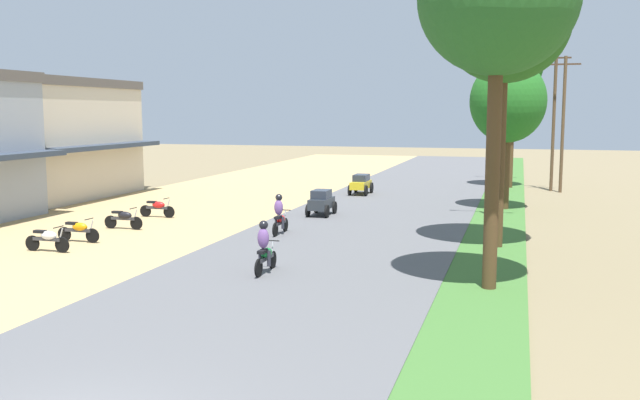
{
  "coord_description": "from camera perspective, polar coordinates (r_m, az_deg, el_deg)",
  "views": [
    {
      "loc": [
        6.56,
        -8.36,
        5.03
      ],
      "look_at": [
        -0.19,
        15.07,
        1.93
      ],
      "focal_mm": 39.06,
      "sensor_mm": 36.0,
      "label": 1
    }
  ],
  "objects": [
    {
      "name": "streetlamp_near",
      "position": [
        32.87,
        14.82,
        6.08
      ],
      "size": [
        3.16,
        0.2,
        7.69
      ],
      "color": "gray",
      "rests_on": "median_strip"
    },
    {
      "name": "utility_pole_near",
      "position": [
        45.9,
        19.3,
        6.06
      ],
      "size": [
        1.8,
        0.2,
        8.42
      ],
      "color": "brown",
      "rests_on": "ground"
    },
    {
      "name": "utility_pole_far",
      "position": [
        46.62,
        18.61,
        6.38
      ],
      "size": [
        1.8,
        0.2,
        8.87
      ],
      "color": "brown",
      "rests_on": "ground"
    },
    {
      "name": "motorbike_ahead_second",
      "position": [
        28.24,
        -3.32,
        -1.26
      ],
      "size": [
        0.54,
        1.8,
        1.66
      ],
      "color": "black",
      "rests_on": "road_strip"
    },
    {
      "name": "parked_motorbike_third",
      "position": [
        28.17,
        -19.16,
        -2.3
      ],
      "size": [
        1.8,
        0.54,
        0.94
      ],
      "color": "black",
      "rests_on": "dirt_shoulder"
    },
    {
      "name": "median_tree_third",
      "position": [
        36.79,
        15.14,
        7.77
      ],
      "size": [
        3.82,
        3.82,
        7.61
      ],
      "color": "#4C351E",
      "rests_on": "median_strip"
    },
    {
      "name": "car_hatchback_charcoal",
      "position": [
        33.36,
        0.12,
        -0.13
      ],
      "size": [
        1.04,
        2.0,
        1.23
      ],
      "color": "#282D33",
      "rests_on": "road_strip"
    },
    {
      "name": "motorbike_foreground_rider",
      "position": [
        21.48,
        -4.54,
        -3.97
      ],
      "size": [
        0.54,
        1.8,
        1.66
      ],
      "color": "black",
      "rests_on": "road_strip"
    },
    {
      "name": "parked_motorbike_second",
      "position": [
        26.62,
        -21.42,
        -2.94
      ],
      "size": [
        1.8,
        0.54,
        0.94
      ],
      "color": "black",
      "rests_on": "dirt_shoulder"
    },
    {
      "name": "streetlamp_mid",
      "position": [
        52.33,
        15.32,
        6.13
      ],
      "size": [
        3.16,
        0.2,
        7.2
      ],
      "color": "gray",
      "rests_on": "median_strip"
    },
    {
      "name": "median_tree_second",
      "position": [
        26.38,
        14.96,
        14.04
      ],
      "size": [
        4.62,
        4.62,
        10.47
      ],
      "color": "#4C351E",
      "rests_on": "median_strip"
    },
    {
      "name": "parked_motorbike_fifth",
      "position": [
        33.74,
        -13.16,
        -0.57
      ],
      "size": [
        1.8,
        0.54,
        0.94
      ],
      "color": "black",
      "rests_on": "dirt_shoulder"
    },
    {
      "name": "parked_motorbike_fourth",
      "position": [
        30.7,
        -15.78,
        -1.41
      ],
      "size": [
        1.8,
        0.54,
        0.94
      ],
      "color": "black",
      "rests_on": "dirt_shoulder"
    },
    {
      "name": "car_sedan_yellow",
      "position": [
        42.04,
        3.38,
        1.38
      ],
      "size": [
        1.1,
        2.26,
        1.19
      ],
      "color": "gold",
      "rests_on": "road_strip"
    },
    {
      "name": "shophouse_mid",
      "position": [
        43.54,
        -21.58,
        4.68
      ],
      "size": [
        8.1,
        10.36,
        6.9
      ],
      "color": "beige",
      "rests_on": "ground"
    },
    {
      "name": "median_tree_fourth",
      "position": [
        47.44,
        15.61,
        10.74
      ],
      "size": [
        3.74,
        3.74,
        10.51
      ],
      "color": "#4C351E",
      "rests_on": "median_strip"
    }
  ]
}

